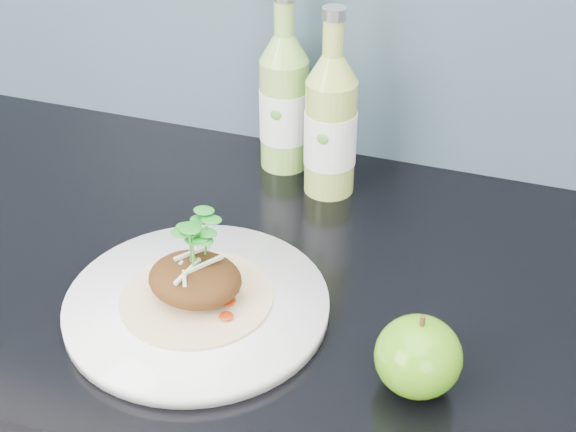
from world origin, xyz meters
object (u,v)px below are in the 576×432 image
at_px(green_apple, 418,357).
at_px(dinner_plate, 197,305).
at_px(cider_bottle_right, 331,126).
at_px(cider_bottle_left, 284,103).

bearing_deg(green_apple, dinner_plate, 172.31).
xyz_separation_m(dinner_plate, cider_bottle_right, (0.06, 0.28, 0.08)).
bearing_deg(cider_bottle_left, dinner_plate, -78.75).
bearing_deg(cider_bottle_right, cider_bottle_left, 155.45).
bearing_deg(green_apple, cider_bottle_right, 119.87).
bearing_deg(dinner_plate, cider_bottle_left, 93.14).
xyz_separation_m(dinner_plate, green_apple, (0.24, -0.03, 0.03)).
height_order(dinner_plate, cider_bottle_left, cider_bottle_left).
height_order(green_apple, cider_bottle_left, cider_bottle_left).
distance_m(dinner_plate, cider_bottle_left, 0.34).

